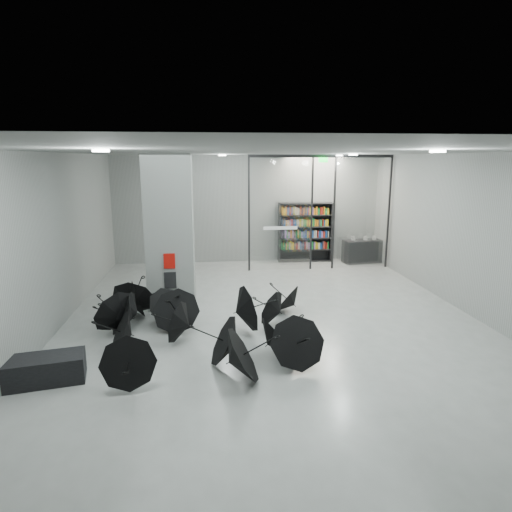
{
  "coord_description": "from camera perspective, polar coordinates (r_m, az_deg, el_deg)",
  "views": [
    {
      "loc": [
        -1.53,
        -9.61,
        3.85
      ],
      "look_at": [
        -0.3,
        1.5,
        1.4
      ],
      "focal_mm": 31.11,
      "sensor_mm": 36.0,
      "label": 1
    }
  ],
  "objects": [
    {
      "name": "column",
      "position": [
        11.8,
        -10.97,
        3.11
      ],
      "size": [
        1.2,
        1.2,
        4.0
      ],
      "primitive_type": "cube",
      "color": "slate",
      "rests_on": "ground"
    },
    {
      "name": "exit_sign",
      "position": [
        15.42,
        8.64,
        12.12
      ],
      "size": [
        0.3,
        0.06,
        0.15
      ],
      "primitive_type": "cube",
      "color": "#0CE533",
      "rests_on": "room"
    },
    {
      "name": "bookshelf",
      "position": [
        17.0,
        6.34,
        3.05
      ],
      "size": [
        2.05,
        0.47,
        2.24
      ],
      "primitive_type": null,
      "rotation": [
        0.0,
        0.0,
        -0.03
      ],
      "color": "black",
      "rests_on": "ground"
    },
    {
      "name": "glass_partition",
      "position": [
        15.7,
        8.23,
        6.14
      ],
      "size": [
        5.06,
        0.08,
        4.0
      ],
      "color": "silver",
      "rests_on": "ground"
    },
    {
      "name": "fire_cabinet",
      "position": [
        11.32,
        -11.07,
        -0.64
      ],
      "size": [
        0.28,
        0.04,
        0.38
      ],
      "primitive_type": "cube",
      "color": "#A50A07",
      "rests_on": "column"
    },
    {
      "name": "umbrella_cluster",
      "position": [
        9.79,
        -8.76,
        -8.95
      ],
      "size": [
        5.43,
        4.71,
        1.31
      ],
      "color": "black",
      "rests_on": "ground"
    },
    {
      "name": "room",
      "position": [
        9.79,
        2.73,
        6.44
      ],
      "size": [
        14.0,
        14.02,
        4.01
      ],
      "color": "gray",
      "rests_on": "ground"
    },
    {
      "name": "info_panel",
      "position": [
        11.44,
        -10.97,
        -3.08
      ],
      "size": [
        0.3,
        0.03,
        0.42
      ],
      "primitive_type": "cube",
      "color": "black",
      "rests_on": "column"
    },
    {
      "name": "bench",
      "position": [
        8.86,
        -25.96,
        -13.04
      ],
      "size": [
        1.56,
        0.9,
        0.47
      ],
      "primitive_type": "cube",
      "rotation": [
        0.0,
        0.0,
        0.19
      ],
      "color": "black",
      "rests_on": "ground"
    },
    {
      "name": "shop_counter",
      "position": [
        17.25,
        13.5,
        0.59
      ],
      "size": [
        1.51,
        0.77,
        0.86
      ],
      "primitive_type": "cube",
      "rotation": [
        0.0,
        0.0,
        0.14
      ],
      "color": "black",
      "rests_on": "ground"
    }
  ]
}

